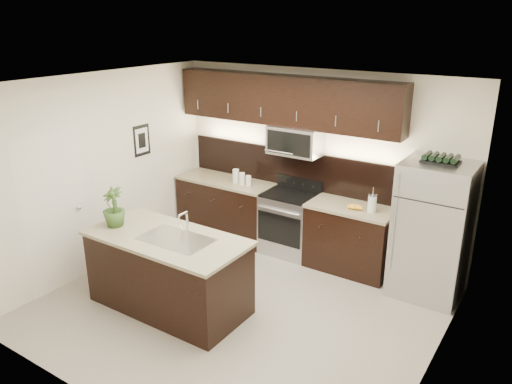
{
  "coord_description": "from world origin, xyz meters",
  "views": [
    {
      "loc": [
        3.1,
        -4.29,
        3.38
      ],
      "look_at": [
        -0.1,
        0.55,
        1.32
      ],
      "focal_mm": 35.0,
      "sensor_mm": 36.0,
      "label": 1
    }
  ],
  "objects": [
    {
      "name": "ground",
      "position": [
        0.0,
        0.0,
        0.0
      ],
      "size": [
        4.5,
        4.5,
        0.0
      ],
      "primitive_type": "plane",
      "color": "gray",
      "rests_on": "ground"
    },
    {
      "name": "room_walls",
      "position": [
        -0.11,
        -0.04,
        1.7
      ],
      "size": [
        4.52,
        4.02,
        2.71
      ],
      "color": "silver",
      "rests_on": "ground"
    },
    {
      "name": "counter_run",
      "position": [
        -0.46,
        1.69,
        0.47
      ],
      "size": [
        3.51,
        0.65,
        0.94
      ],
      "color": "black",
      "rests_on": "ground"
    },
    {
      "name": "upper_fixtures",
      "position": [
        -0.43,
        1.84,
        2.14
      ],
      "size": [
        3.49,
        0.4,
        1.66
      ],
      "color": "black",
      "rests_on": "counter_run"
    },
    {
      "name": "island",
      "position": [
        -0.71,
        -0.42,
        0.47
      ],
      "size": [
        1.96,
        0.96,
        0.94
      ],
      "color": "black",
      "rests_on": "ground"
    },
    {
      "name": "sink_faucet",
      "position": [
        -0.56,
        -0.41,
        0.96
      ],
      "size": [
        0.84,
        0.5,
        0.28
      ],
      "color": "silver",
      "rests_on": "island"
    },
    {
      "name": "refrigerator",
      "position": [
        1.8,
        1.63,
        0.87
      ],
      "size": [
        0.84,
        0.76,
        1.74
      ],
      "primitive_type": "cube",
      "color": "#B2B2B7",
      "rests_on": "ground"
    },
    {
      "name": "wine_rack",
      "position": [
        1.8,
        1.63,
        1.79
      ],
      "size": [
        0.43,
        0.27,
        0.1
      ],
      "color": "black",
      "rests_on": "refrigerator"
    },
    {
      "name": "plant",
      "position": [
        -1.46,
        -0.54,
        1.18
      ],
      "size": [
        0.28,
        0.28,
        0.49
      ],
      "primitive_type": "imported",
      "rotation": [
        0.0,
        0.0,
        -0.03
      ],
      "color": "#315020",
      "rests_on": "island"
    },
    {
      "name": "canisters",
      "position": [
        -1.1,
        1.64,
        1.04
      ],
      "size": [
        0.32,
        0.1,
        0.22
      ],
      "rotation": [
        0.0,
        0.0,
        0.0
      ],
      "color": "silver",
      "rests_on": "counter_run"
    },
    {
      "name": "french_press",
      "position": [
        1.01,
        1.64,
        1.06
      ],
      "size": [
        0.12,
        0.12,
        0.34
      ],
      "rotation": [
        0.0,
        0.0,
        -0.3
      ],
      "color": "silver",
      "rests_on": "counter_run"
    },
    {
      "name": "bananas",
      "position": [
        0.73,
        1.61,
        0.97
      ],
      "size": [
        0.23,
        0.2,
        0.06
      ],
      "primitive_type": "ellipsoid",
      "rotation": [
        0.0,
        0.0,
        0.21
      ],
      "color": "gold",
      "rests_on": "counter_run"
    }
  ]
}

